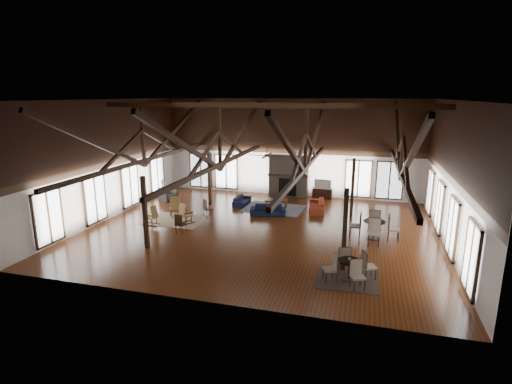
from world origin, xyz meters
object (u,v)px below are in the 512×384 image
(coffee_table, at_px, (276,200))
(tv_console, at_px, (322,193))
(sofa_navy_front, at_px, (268,210))
(armchair, at_px, (168,196))
(cafe_table_near, at_px, (350,266))
(sofa_navy_left, at_px, (242,200))
(cafe_table_far, at_px, (374,226))
(sofa_orange, at_px, (316,205))

(coffee_table, bearing_deg, tv_console, 43.06)
(sofa_navy_front, relative_size, armchair, 1.94)
(tv_console, bearing_deg, cafe_table_near, -78.97)
(sofa_navy_left, height_order, tv_console, tv_console)
(sofa_navy_left, relative_size, cafe_table_far, 0.77)
(sofa_navy_left, xyz_separation_m, coffee_table, (2.10, -0.19, 0.19))
(sofa_navy_left, xyz_separation_m, cafe_table_near, (6.48, -8.28, 0.25))
(cafe_table_near, xyz_separation_m, tv_console, (-2.15, 11.01, -0.19))
(sofa_navy_left, bearing_deg, tv_console, -57.49)
(armchair, relative_size, cafe_table_near, 0.51)
(sofa_navy_front, height_order, cafe_table_near, cafe_table_near)
(coffee_table, xyz_separation_m, cafe_table_near, (4.39, -8.08, 0.05))
(sofa_orange, xyz_separation_m, tv_console, (-0.00, 2.85, -0.00))
(sofa_orange, relative_size, tv_console, 1.71)
(coffee_table, bearing_deg, sofa_navy_left, 165.14)
(cafe_table_far, bearing_deg, coffee_table, 145.17)
(armchair, relative_size, tv_console, 0.81)
(coffee_table, xyz_separation_m, armchair, (-6.65, -0.16, -0.12))
(sofa_orange, relative_size, armchair, 2.12)
(sofa_orange, xyz_separation_m, cafe_table_near, (2.15, -8.16, 0.19))
(coffee_table, relative_size, armchair, 1.44)
(coffee_table, distance_m, armchair, 6.65)
(cafe_table_far, bearing_deg, sofa_navy_front, 157.79)
(coffee_table, bearing_deg, armchair, 171.86)
(sofa_orange, xyz_separation_m, cafe_table_far, (3.00, -3.73, 0.27))
(sofa_orange, distance_m, tv_console, 2.85)
(sofa_navy_left, bearing_deg, sofa_orange, -91.24)
(cafe_table_far, relative_size, tv_console, 1.82)
(coffee_table, distance_m, cafe_table_far, 6.39)
(sofa_navy_left, distance_m, tv_console, 5.13)
(coffee_table, relative_size, cafe_table_near, 0.73)
(tv_console, bearing_deg, sofa_navy_left, -147.72)
(sofa_navy_front, height_order, coffee_table, sofa_navy_front)
(sofa_navy_left, distance_m, cafe_table_far, 8.29)
(sofa_orange, relative_size, cafe_table_near, 1.08)
(sofa_navy_left, relative_size, tv_console, 1.41)
(sofa_navy_front, height_order, tv_console, tv_console)
(sofa_navy_front, xyz_separation_m, armchair, (-6.53, 1.29, 0.04))
(sofa_navy_front, relative_size, tv_console, 1.57)
(sofa_navy_front, bearing_deg, cafe_table_far, -31.77)
(sofa_navy_left, distance_m, cafe_table_near, 10.52)
(sofa_orange, height_order, armchair, armchair)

